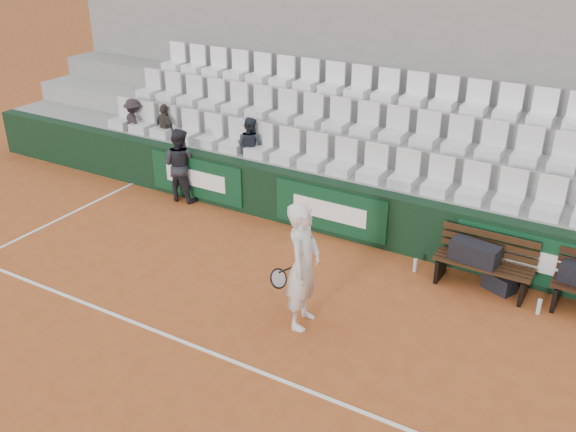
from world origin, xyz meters
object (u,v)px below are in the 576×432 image
(sports_bag_ground, at_px, (499,282))
(spectator_a, at_px, (132,104))
(bench_left, at_px, (481,276))
(ball_kid, at_px, (180,165))
(tennis_player, at_px, (303,266))
(water_bottle_far, at_px, (539,307))
(spectator_b, at_px, (164,110))
(spectator_c, at_px, (249,124))
(sports_bag_left, at_px, (475,253))
(water_bottle_near, at_px, (415,265))

(sports_bag_ground, xyz_separation_m, spectator_a, (-8.29, 0.95, 1.42))
(bench_left, distance_m, ball_kid, 6.23)
(bench_left, bearing_deg, tennis_player, -131.38)
(water_bottle_far, height_order, spectator_b, spectator_b)
(spectator_a, height_order, spectator_c, spectator_c)
(tennis_player, xyz_separation_m, spectator_c, (-3.03, 3.27, 0.65))
(water_bottle_far, distance_m, spectator_c, 6.24)
(sports_bag_ground, distance_m, tennis_player, 3.31)
(spectator_a, bearing_deg, sports_bag_left, -163.33)
(ball_kid, xyz_separation_m, spectator_a, (-1.82, 0.73, 0.81))
(water_bottle_far, bearing_deg, sports_bag_left, 167.11)
(sports_bag_ground, bearing_deg, sports_bag_left, -163.97)
(spectator_a, xyz_separation_m, spectator_c, (3.04, 0.00, 0.03))
(sports_bag_left, distance_m, spectator_a, 8.01)
(spectator_a, xyz_separation_m, spectator_b, (0.88, 0.00, 0.01))
(spectator_b, bearing_deg, tennis_player, 165.43)
(water_bottle_far, relative_size, spectator_b, 0.21)
(tennis_player, bearing_deg, spectator_c, 132.82)
(sports_bag_left, relative_size, water_bottle_near, 3.23)
(water_bottle_far, distance_m, spectator_b, 8.31)
(sports_bag_left, xyz_separation_m, tennis_player, (-1.81, -2.20, 0.34))
(sports_bag_left, distance_m, spectator_c, 5.05)
(spectator_b, bearing_deg, water_bottle_far, -171.58)
(water_bottle_far, bearing_deg, tennis_player, -145.99)
(spectator_a, height_order, spectator_b, spectator_b)
(water_bottle_far, height_order, tennis_player, tennis_player)
(sports_bag_left, distance_m, sports_bag_ground, 0.63)
(spectator_a, relative_size, spectator_b, 0.99)
(sports_bag_ground, height_order, water_bottle_near, sports_bag_ground)
(sports_bag_left, distance_m, water_bottle_near, 1.05)
(sports_bag_left, height_order, sports_bag_ground, sports_bag_left)
(bench_left, relative_size, water_bottle_far, 6.17)
(water_bottle_near, height_order, spectator_c, spectator_c)
(spectator_a, bearing_deg, tennis_player, 176.06)
(water_bottle_far, relative_size, tennis_player, 0.13)
(bench_left, height_order, tennis_player, tennis_player)
(bench_left, height_order, sports_bag_left, sports_bag_left)
(sports_bag_ground, relative_size, spectator_c, 0.40)
(tennis_player, distance_m, spectator_a, 6.91)
(spectator_c, bearing_deg, water_bottle_near, 165.74)
(tennis_player, relative_size, ball_kid, 1.26)
(water_bottle_far, bearing_deg, spectator_b, 170.77)
(spectator_c, bearing_deg, sports_bag_left, 168.54)
(spectator_b, bearing_deg, spectator_a, 17.65)
(sports_bag_ground, bearing_deg, ball_kid, 178.04)
(sports_bag_ground, relative_size, ball_kid, 0.31)
(bench_left, height_order, spectator_b, spectator_b)
(water_bottle_near, xyz_separation_m, ball_kid, (-5.13, 0.34, 0.64))
(water_bottle_near, distance_m, spectator_c, 4.32)
(water_bottle_near, height_order, spectator_a, spectator_a)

